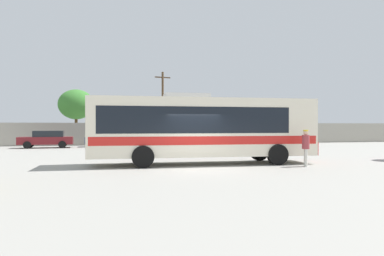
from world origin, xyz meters
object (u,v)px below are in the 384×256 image
at_px(coach_bus_cream_red, 200,127).
at_px(parked_car_second_dark_blue, 110,139).
at_px(parked_car_third_maroon, 179,138).
at_px(utility_pole_near, 163,106).
at_px(attendant_by_bus_door, 306,146).
at_px(parked_car_leftmost_maroon, 47,139).
at_px(parked_car_rightmost_grey, 243,137).
at_px(roadside_tree_midleft, 76,105).

relative_size(coach_bus_cream_red, parked_car_second_dark_blue, 2.66).
distance_m(coach_bus_cream_red, parked_car_third_maroon, 16.82).
relative_size(parked_car_second_dark_blue, utility_pole_near, 0.55).
bearing_deg(attendant_by_bus_door, parked_car_third_maroon, 96.92).
relative_size(coach_bus_cream_red, parked_car_third_maroon, 2.58).
distance_m(coach_bus_cream_red, parked_car_leftmost_maroon, 19.14).
bearing_deg(coach_bus_cream_red, parked_car_third_maroon, 82.06).
xyz_separation_m(parked_car_rightmost_grey, roadside_tree_midleft, (-16.62, 6.80, 3.48)).
distance_m(coach_bus_cream_red, parked_car_second_dark_blue, 17.80).
relative_size(coach_bus_cream_red, utility_pole_near, 1.45).
height_order(coach_bus_cream_red, attendant_by_bus_door, coach_bus_cream_red).
xyz_separation_m(parked_car_second_dark_blue, parked_car_rightmost_grey, (13.18, -0.42, 0.03)).
relative_size(coach_bus_cream_red, parked_car_rightmost_grey, 2.86).
distance_m(parked_car_leftmost_maroon, parked_car_second_dark_blue, 5.49).
height_order(parked_car_second_dark_blue, parked_car_rightmost_grey, parked_car_rightmost_grey).
bearing_deg(roadside_tree_midleft, parked_car_leftmost_maroon, -105.62).
distance_m(coach_bus_cream_red, roadside_tree_midleft, 24.96).
height_order(parked_car_second_dark_blue, utility_pole_near, utility_pole_near).
height_order(parked_car_leftmost_maroon, parked_car_second_dark_blue, parked_car_leftmost_maroon).
height_order(coach_bus_cream_red, parked_car_leftmost_maroon, coach_bus_cream_red).
bearing_deg(parked_car_rightmost_grey, roadside_tree_midleft, 157.75).
relative_size(coach_bus_cream_red, roadside_tree_midleft, 1.95).
bearing_deg(coach_bus_cream_red, parked_car_second_dark_blue, 103.75).
distance_m(parked_car_second_dark_blue, utility_pole_near, 8.38).
bearing_deg(roadside_tree_midleft, coach_bus_cream_red, -72.04).
distance_m(parked_car_leftmost_maroon, parked_car_rightmost_grey, 18.63).
height_order(coach_bus_cream_red, utility_pole_near, utility_pole_near).
xyz_separation_m(attendant_by_bus_door, parked_car_leftmost_maroon, (-14.27, 18.74, -0.20)).
bearing_deg(utility_pole_near, parked_car_rightmost_grey, -36.34).
xyz_separation_m(attendant_by_bus_door, parked_car_third_maroon, (-2.29, 18.88, -0.24)).
height_order(parked_car_third_maroon, roadside_tree_midleft, roadside_tree_midleft).
relative_size(parked_car_second_dark_blue, parked_car_rightmost_grey, 1.08).
relative_size(parked_car_leftmost_maroon, parked_car_second_dark_blue, 1.07).
bearing_deg(parked_car_rightmost_grey, parked_car_second_dark_blue, 178.16).
bearing_deg(attendant_by_bus_door, parked_car_rightmost_grey, 77.16).
xyz_separation_m(parked_car_leftmost_maroon, parked_car_rightmost_grey, (18.62, 0.35, -0.02)).
xyz_separation_m(coach_bus_cream_red, roadside_tree_midleft, (-7.66, 23.63, 2.36)).
distance_m(attendant_by_bus_door, parked_car_leftmost_maroon, 23.56).
bearing_deg(roadside_tree_midleft, attendant_by_bus_door, -64.64).
bearing_deg(coach_bus_cream_red, roadside_tree_midleft, 107.96).
xyz_separation_m(parked_car_leftmost_maroon, roadside_tree_midleft, (2.00, 7.15, 3.46)).
height_order(parked_car_leftmost_maroon, parked_car_rightmost_grey, parked_car_leftmost_maroon).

